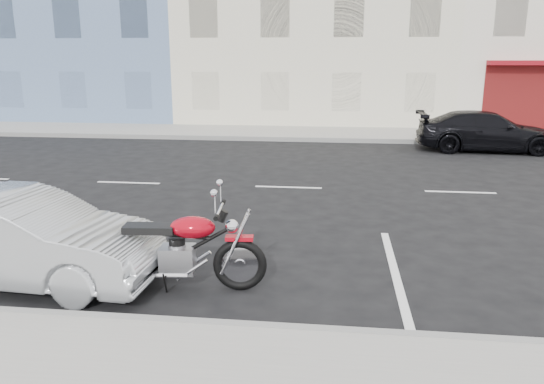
{
  "coord_description": "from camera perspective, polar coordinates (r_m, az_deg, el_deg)",
  "views": [
    {
      "loc": [
        -0.93,
        -12.31,
        3.07
      ],
      "look_at": [
        -1.97,
        -3.58,
        0.8
      ],
      "focal_mm": 35.0,
      "sensor_mm": 36.0,
      "label": 1
    }
  ],
  "objects": [
    {
      "name": "ground",
      "position": [
        12.72,
        10.79,
        0.24
      ],
      "size": [
        120.0,
        120.0,
        0.0
      ],
      "primitive_type": "plane",
      "color": "black",
      "rests_on": "ground"
    },
    {
      "name": "sidewalk_far",
      "position": [
        21.61,
        -4.16,
        6.46
      ],
      "size": [
        80.0,
        3.4,
        0.15
      ],
      "primitive_type": "cube",
      "color": "gray",
      "rests_on": "ground"
    },
    {
      "name": "curb_far",
      "position": [
        19.96,
        -5.08,
        5.79
      ],
      "size": [
        80.0,
        0.12,
        0.16
      ],
      "primitive_type": "cube",
      "color": "gray",
      "rests_on": "ground"
    },
    {
      "name": "bldg_cream",
      "position": [
        28.76,
        4.92,
        19.75
      ],
      "size": [
        12.0,
        12.0,
        11.5
      ],
      "primitive_type": "cube",
      "color": "beige",
      "rests_on": "ground"
    },
    {
      "name": "motorcycle",
      "position": [
        7.08,
        -3.26,
        -6.61
      ],
      "size": [
        2.29,
        0.76,
        1.15
      ],
      "rotation": [
        0.0,
        0.0,
        0.08
      ],
      "color": "black",
      "rests_on": "ground"
    },
    {
      "name": "sedan_silver",
      "position": [
        8.04,
        -25.44,
        -4.57
      ],
      "size": [
        3.96,
        1.6,
        1.28
      ],
      "primitive_type": "imported",
      "rotation": [
        0.0,
        0.0,
        1.51
      ],
      "color": "#A2A5A9",
      "rests_on": "ground"
    },
    {
      "name": "car_far",
      "position": [
        18.94,
        22.09,
        6.08
      ],
      "size": [
        4.58,
        2.02,
        1.31
      ],
      "primitive_type": "imported",
      "rotation": [
        0.0,
        0.0,
        1.53
      ],
      "color": "black",
      "rests_on": "ground"
    }
  ]
}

